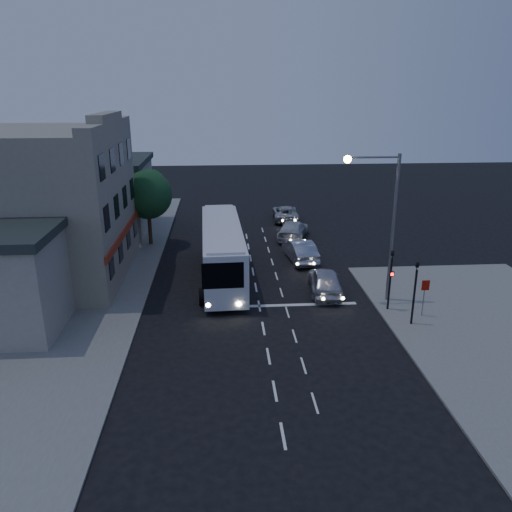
{
  "coord_description": "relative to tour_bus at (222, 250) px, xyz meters",
  "views": [
    {
      "loc": [
        -2.15,
        -25.77,
        12.7
      ],
      "look_at": [
        0.01,
        5.04,
        2.2
      ],
      "focal_mm": 35.0,
      "sensor_mm": 36.0,
      "label": 1
    }
  ],
  "objects": [
    {
      "name": "regulatory_sign",
      "position": [
        11.48,
        -7.15,
        -0.48
      ],
      "size": [
        0.45,
        0.12,
        2.2
      ],
      "color": "slate",
      "rests_on": "sidewalk_near"
    },
    {
      "name": "sidewalk_far",
      "position": [
        -10.82,
        1.09,
        -2.02
      ],
      "size": [
        12.0,
        50.0,
        0.12
      ],
      "primitive_type": "cube",
      "color": "slate",
      "rests_on": "ground"
    },
    {
      "name": "street_tree",
      "position": [
        -6.03,
        8.11,
        2.42
      ],
      "size": [
        4.0,
        4.0,
        6.2
      ],
      "color": "black",
      "rests_on": "sidewalk_far"
    },
    {
      "name": "main_building",
      "position": [
        -11.78,
        1.09,
        3.08
      ],
      "size": [
        10.12,
        12.0,
        11.0
      ],
      "color": "gray",
      "rests_on": "sidewalk_far"
    },
    {
      "name": "tour_bus",
      "position": [
        0.0,
        0.0,
        0.0
      ],
      "size": [
        3.02,
        12.6,
        3.85
      ],
      "rotation": [
        0.0,
        0.0,
        0.03
      ],
      "color": "silver",
      "rests_on": "ground"
    },
    {
      "name": "traffic_signal_side",
      "position": [
        10.48,
        -8.11,
        0.34
      ],
      "size": [
        0.18,
        0.15,
        4.1
      ],
      "color": "black",
      "rests_on": "sidewalk_near"
    },
    {
      "name": "road_markings",
      "position": [
        3.47,
        -3.6,
        -2.07
      ],
      "size": [
        8.0,
        30.55,
        0.01
      ],
      "color": "silver",
      "rests_on": "ground"
    },
    {
      "name": "low_building_north",
      "position": [
        -11.32,
        13.09,
        1.31
      ],
      "size": [
        9.4,
        9.4,
        6.5
      ],
      "color": "gray",
      "rests_on": "sidewalk_far"
    },
    {
      "name": "ground",
      "position": [
        2.18,
        -6.91,
        -2.08
      ],
      "size": [
        120.0,
        120.0,
        0.0
      ],
      "primitive_type": "plane",
      "color": "black"
    },
    {
      "name": "streetlight",
      "position": [
        9.53,
        -4.71,
        3.65
      ],
      "size": [
        3.32,
        0.44,
        9.0
      ],
      "color": "slate",
      "rests_on": "sidewalk_near"
    },
    {
      "name": "traffic_signal_main",
      "position": [
        9.78,
        -6.13,
        0.34
      ],
      "size": [
        0.25,
        0.35,
        4.1
      ],
      "color": "black",
      "rests_on": "sidewalk_near"
    },
    {
      "name": "car_sedan_c",
      "position": [
        6.37,
        15.58,
        -1.35
      ],
      "size": [
        2.64,
        5.32,
        1.45
      ],
      "primitive_type": "imported",
      "rotation": [
        0.0,
        0.0,
        3.1
      ],
      "color": "#B4B4B4",
      "rests_on": "ground"
    },
    {
      "name": "car_sedan_b",
      "position": [
        6.24,
        9.27,
        -1.3
      ],
      "size": [
        3.68,
        5.8,
        1.56
      ],
      "primitive_type": "imported",
      "rotation": [
        0.0,
        0.0,
        2.84
      ],
      "color": "silver",
      "rests_on": "ground"
    },
    {
      "name": "car_sedan_a",
      "position": [
        5.95,
        3.28,
        -1.26
      ],
      "size": [
        2.28,
        5.11,
        1.63
      ],
      "primitive_type": "imported",
      "rotation": [
        0.0,
        0.0,
        3.26
      ],
      "color": "#A3A4B1",
      "rests_on": "ground"
    },
    {
      "name": "car_suv",
      "position": [
        6.59,
        -3.11,
        -1.26
      ],
      "size": [
        2.38,
        4.95,
        1.63
      ],
      "primitive_type": "imported",
      "rotation": [
        0.0,
        0.0,
        3.05
      ],
      "color": "silver",
      "rests_on": "ground"
    }
  ]
}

